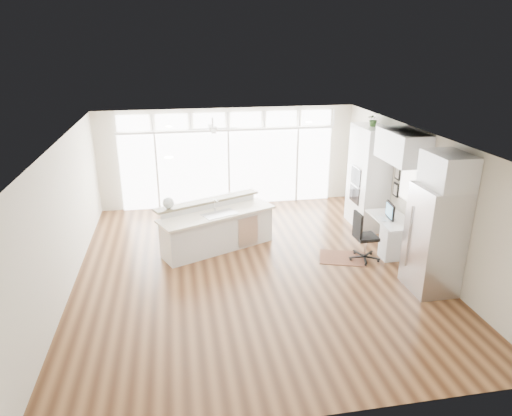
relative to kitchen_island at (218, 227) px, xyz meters
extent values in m
cube|color=#432714|center=(0.61, -1.07, -0.53)|extent=(7.00, 8.00, 0.02)
cube|color=white|center=(0.61, -1.07, 2.18)|extent=(7.00, 8.00, 0.02)
cube|color=beige|center=(0.61, 2.93, 0.83)|extent=(7.00, 0.04, 2.70)
cube|color=beige|center=(0.61, -5.07, 0.83)|extent=(7.00, 0.04, 2.70)
cube|color=beige|center=(-2.89, -1.07, 0.83)|extent=(0.04, 8.00, 2.70)
cube|color=beige|center=(4.11, -1.07, 0.83)|extent=(0.04, 8.00, 2.70)
cube|color=white|center=(0.61, 2.87, 0.53)|extent=(5.80, 0.06, 2.08)
cube|color=white|center=(0.61, 2.87, 1.86)|extent=(5.90, 0.06, 0.40)
cube|color=white|center=(4.07, -0.77, 1.03)|extent=(0.04, 0.85, 0.85)
cube|color=silver|center=(0.11, 1.73, 1.96)|extent=(1.16, 1.16, 0.32)
cube|color=white|center=(0.61, -0.87, 2.16)|extent=(3.40, 3.00, 0.02)
cube|color=silver|center=(3.78, 0.73, 0.73)|extent=(0.64, 1.20, 2.50)
cube|color=silver|center=(3.74, -0.77, -0.14)|extent=(0.72, 1.30, 0.76)
cube|color=silver|center=(3.78, -0.77, 1.83)|extent=(0.64, 1.30, 0.64)
cube|color=silver|center=(3.72, -2.42, 0.48)|extent=(0.76, 0.90, 2.00)
cube|color=silver|center=(3.78, -2.42, 1.78)|extent=(0.64, 0.90, 0.60)
cube|color=black|center=(4.07, -0.15, 0.88)|extent=(0.06, 0.22, 0.80)
cube|color=silver|center=(0.00, 0.00, 0.00)|extent=(2.79, 1.95, 1.04)
cube|color=#391C12|center=(2.58, -0.96, -0.51)|extent=(1.15, 0.98, 0.01)
cube|color=black|center=(3.00, -1.10, 0.02)|extent=(0.57, 0.53, 1.07)
sphere|color=silver|center=(-1.03, -0.02, 0.64)|extent=(0.31, 0.31, 0.25)
cube|color=black|center=(3.66, -0.77, 0.43)|extent=(0.13, 0.46, 0.38)
cube|color=silver|center=(3.49, -0.77, 0.25)|extent=(0.15, 0.32, 0.02)
imported|color=#3A632A|center=(3.78, 0.73, 2.10)|extent=(0.33, 0.36, 0.25)
camera|label=1|loc=(-0.81, -9.28, 3.90)|focal=32.00mm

